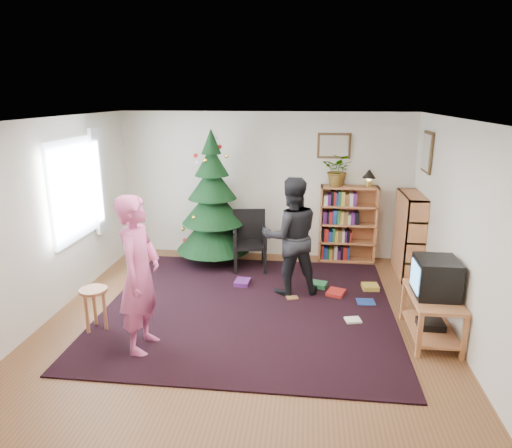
# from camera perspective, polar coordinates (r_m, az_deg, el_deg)

# --- Properties ---
(floor) EXTENTS (5.00, 5.00, 0.00)m
(floor) POSITION_cam_1_polar(r_m,az_deg,el_deg) (5.97, -1.30, -11.74)
(floor) COLOR brown
(floor) RESTS_ON ground
(ceiling) EXTENTS (5.00, 5.00, 0.00)m
(ceiling) POSITION_cam_1_polar(r_m,az_deg,el_deg) (5.30, -1.47, 12.97)
(ceiling) COLOR white
(ceiling) RESTS_ON wall_back
(wall_back) EXTENTS (5.00, 0.02, 2.50)m
(wall_back) POSITION_cam_1_polar(r_m,az_deg,el_deg) (7.92, 1.13, 4.84)
(wall_back) COLOR silver
(wall_back) RESTS_ON floor
(wall_front) EXTENTS (5.00, 0.02, 2.50)m
(wall_front) POSITION_cam_1_polar(r_m,az_deg,el_deg) (3.22, -7.67, -12.45)
(wall_front) COLOR silver
(wall_front) RESTS_ON floor
(wall_left) EXTENTS (0.02, 5.00, 2.50)m
(wall_left) POSITION_cam_1_polar(r_m,az_deg,el_deg) (6.34, -24.35, 0.59)
(wall_left) COLOR silver
(wall_left) RESTS_ON floor
(wall_right) EXTENTS (0.02, 5.00, 2.50)m
(wall_right) POSITION_cam_1_polar(r_m,az_deg,el_deg) (5.73, 24.22, -0.92)
(wall_right) COLOR silver
(wall_right) RESTS_ON floor
(rug) EXTENTS (3.80, 3.60, 0.02)m
(rug) POSITION_cam_1_polar(r_m,az_deg,el_deg) (6.23, -0.91, -10.39)
(rug) COLOR black
(rug) RESTS_ON floor
(window_pane) EXTENTS (0.04, 1.20, 1.40)m
(window_pane) POSITION_cam_1_polar(r_m,az_deg,el_deg) (6.78, -21.84, 3.96)
(window_pane) COLOR silver
(window_pane) RESTS_ON wall_left
(curtain) EXTENTS (0.06, 0.35, 1.60)m
(curtain) POSITION_cam_1_polar(r_m,az_deg,el_deg) (7.38, -19.04, 5.12)
(curtain) COLOR silver
(curtain) RESTS_ON wall_left
(picture_back) EXTENTS (0.55, 0.03, 0.42)m
(picture_back) POSITION_cam_1_polar(r_m,az_deg,el_deg) (7.77, 9.73, 9.62)
(picture_back) COLOR #4C3319
(picture_back) RESTS_ON wall_back
(picture_right) EXTENTS (0.03, 0.50, 0.60)m
(picture_right) POSITION_cam_1_polar(r_m,az_deg,el_deg) (7.25, 20.64, 8.40)
(picture_right) COLOR #4C3319
(picture_right) RESTS_ON wall_right
(christmas_tree) EXTENTS (1.24, 1.24, 2.25)m
(christmas_tree) POSITION_cam_1_polar(r_m,az_deg,el_deg) (7.59, -5.41, 1.87)
(christmas_tree) COLOR #3F2816
(christmas_tree) RESTS_ON rug
(bookshelf_back) EXTENTS (0.95, 0.30, 1.30)m
(bookshelf_back) POSITION_cam_1_polar(r_m,az_deg,el_deg) (7.90, 11.40, 0.11)
(bookshelf_back) COLOR #C67C46
(bookshelf_back) RESTS_ON floor
(bookshelf_right) EXTENTS (0.30, 0.95, 1.30)m
(bookshelf_right) POSITION_cam_1_polar(r_m,az_deg,el_deg) (7.55, 18.56, -1.14)
(bookshelf_right) COLOR #C67C46
(bookshelf_right) RESTS_ON floor
(tv_stand) EXTENTS (0.52, 0.94, 0.55)m
(tv_stand) POSITION_cam_1_polar(r_m,az_deg,el_deg) (5.77, 21.13, -10.28)
(tv_stand) COLOR #C67C46
(tv_stand) RESTS_ON floor
(crt_tv) EXTENTS (0.46, 0.50, 0.44)m
(crt_tv) POSITION_cam_1_polar(r_m,az_deg,el_deg) (5.60, 21.55, -6.21)
(crt_tv) COLOR black
(crt_tv) RESTS_ON tv_stand
(armchair) EXTENTS (0.61, 0.61, 0.96)m
(armchair) POSITION_cam_1_polar(r_m,az_deg,el_deg) (7.45, -0.69, -1.70)
(armchair) COLOR black
(armchair) RESTS_ON rug
(stool) EXTENTS (0.33, 0.33, 0.55)m
(stool) POSITION_cam_1_polar(r_m,az_deg,el_deg) (5.85, -19.58, -8.75)
(stool) COLOR #C67C46
(stool) RESTS_ON floor
(person_standing) EXTENTS (0.45, 0.67, 1.77)m
(person_standing) POSITION_cam_1_polar(r_m,az_deg,el_deg) (5.13, -14.37, -6.17)
(person_standing) COLOR #CE528B
(person_standing) RESTS_ON rug
(person_by_chair) EXTENTS (0.96, 0.83, 1.69)m
(person_by_chair) POSITION_cam_1_polar(r_m,az_deg,el_deg) (6.42, 4.41, -1.58)
(person_by_chair) COLOR black
(person_by_chair) RESTS_ON rug
(potted_plant) EXTENTS (0.60, 0.56, 0.54)m
(potted_plant) POSITION_cam_1_polar(r_m,az_deg,el_deg) (7.69, 10.27, 6.66)
(potted_plant) COLOR gray
(potted_plant) RESTS_ON bookshelf_back
(table_lamp) EXTENTS (0.22, 0.22, 0.29)m
(table_lamp) POSITION_cam_1_polar(r_m,az_deg,el_deg) (7.75, 13.95, 5.97)
(table_lamp) COLOR #A57F33
(table_lamp) RESTS_ON bookshelf_back
(floor_clutter) EXTENTS (2.09, 1.23, 0.08)m
(floor_clutter) POSITION_cam_1_polar(r_m,az_deg,el_deg) (6.60, 8.54, -8.71)
(floor_clutter) COLOR #A51E19
(floor_clutter) RESTS_ON rug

